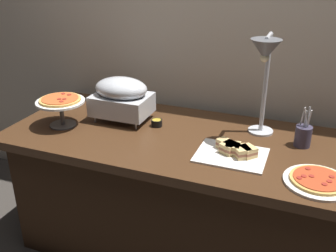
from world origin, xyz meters
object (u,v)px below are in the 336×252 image
(sauce_cup_far, at_px, (157,123))
(utensil_holder, at_px, (303,136))
(chafing_dish, at_px, (122,96))
(pizza_plate_front, at_px, (318,181))
(sandwich_platter, at_px, (234,151))
(pizza_plate_center, at_px, (61,103))
(sauce_cup_near, at_px, (97,100))
(heat_lamp, at_px, (265,61))

(sauce_cup_far, relative_size, utensil_holder, 0.29)
(chafing_dish, relative_size, utensil_holder, 1.54)
(pizza_plate_front, bearing_deg, sandwich_platter, 163.57)
(pizza_plate_center, relative_size, sandwich_platter, 0.81)
(utensil_holder, bearing_deg, sauce_cup_near, 172.88)
(pizza_plate_center, xyz_separation_m, sandwich_platter, (1.01, -0.01, -0.11))
(heat_lamp, bearing_deg, pizza_plate_center, -169.37)
(sandwich_platter, xyz_separation_m, sauce_cup_near, (-1.02, 0.40, -0.01))
(heat_lamp, bearing_deg, pizza_plate_front, -45.80)
(pizza_plate_front, distance_m, sauce_cup_near, 1.51)
(pizza_plate_front, height_order, utensil_holder, utensil_holder)
(heat_lamp, bearing_deg, utensil_holder, 6.19)
(chafing_dish, bearing_deg, utensil_holder, 1.45)
(chafing_dish, height_order, heat_lamp, heat_lamp)
(chafing_dish, xyz_separation_m, heat_lamp, (0.81, 0.00, 0.29))
(sauce_cup_far, bearing_deg, sauce_cup_near, 158.46)
(sandwich_platter, height_order, utensil_holder, utensil_holder)
(heat_lamp, relative_size, pizza_plate_center, 2.02)
(sauce_cup_far, bearing_deg, pizza_plate_front, -19.18)
(chafing_dish, xyz_separation_m, pizza_plate_front, (1.13, -0.33, -0.14))
(sauce_cup_near, bearing_deg, sauce_cup_far, -21.54)
(sandwich_platter, bearing_deg, sauce_cup_far, 158.68)
(chafing_dish, distance_m, sandwich_platter, 0.77)
(pizza_plate_front, bearing_deg, pizza_plate_center, 175.03)
(pizza_plate_front, height_order, sandwich_platter, sandwich_platter)
(pizza_plate_center, height_order, sandwich_platter, pizza_plate_center)
(sauce_cup_near, bearing_deg, chafing_dish, -33.10)
(pizza_plate_center, bearing_deg, heat_lamp, 10.63)
(sandwich_platter, bearing_deg, heat_lamp, 69.11)
(sauce_cup_far, bearing_deg, heat_lamp, 1.62)
(heat_lamp, bearing_deg, sandwich_platter, -110.89)
(chafing_dish, distance_m, sauce_cup_near, 0.38)
(chafing_dish, bearing_deg, pizza_plate_front, -16.17)
(heat_lamp, xyz_separation_m, sandwich_platter, (-0.08, -0.21, -0.41))
(chafing_dish, relative_size, pizza_plate_front, 1.13)
(pizza_plate_center, distance_m, sauce_cup_near, 0.41)
(utensil_holder, bearing_deg, sandwich_platter, -142.77)
(heat_lamp, distance_m, utensil_holder, 0.44)
(sandwich_platter, relative_size, sauce_cup_far, 5.33)
(pizza_plate_front, distance_m, pizza_plate_center, 1.42)
(heat_lamp, distance_m, sauce_cup_near, 1.19)
(chafing_dish, relative_size, sandwich_platter, 0.98)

